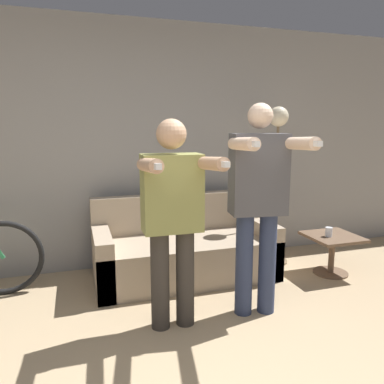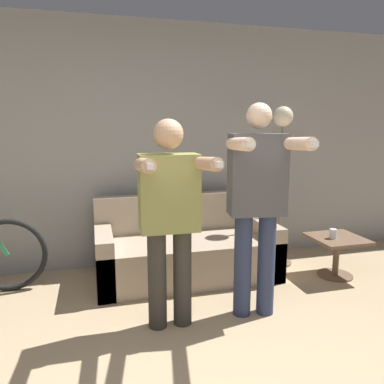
{
  "view_description": "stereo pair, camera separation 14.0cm",
  "coord_description": "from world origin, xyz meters",
  "px_view_note": "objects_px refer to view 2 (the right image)",
  "views": [
    {
      "loc": [
        -0.59,
        -1.43,
        1.52
      ],
      "look_at": [
        0.36,
        1.59,
        0.96
      ],
      "focal_mm": 35.0,
      "sensor_mm": 36.0,
      "label": 1
    },
    {
      "loc": [
        -0.46,
        -1.47,
        1.52
      ],
      "look_at": [
        0.36,
        1.59,
        0.96
      ],
      "focal_mm": 35.0,
      "sensor_mm": 36.0,
      "label": 2
    }
  ],
  "objects_px": {
    "cat": "(178,187)",
    "side_table": "(337,248)",
    "person_left": "(170,211)",
    "cup": "(333,234)",
    "couch": "(186,251)",
    "floor_lamp": "(282,150)",
    "person_right": "(257,197)"
  },
  "relations": [
    {
      "from": "couch",
      "to": "cat",
      "type": "bearing_deg",
      "value": 92.17
    },
    {
      "from": "person_left",
      "to": "person_right",
      "type": "bearing_deg",
      "value": 1.12
    },
    {
      "from": "person_right",
      "to": "cup",
      "type": "xyz_separation_m",
      "value": [
        1.07,
        0.5,
        -0.52
      ]
    },
    {
      "from": "cat",
      "to": "side_table",
      "type": "relative_size",
      "value": 0.79
    },
    {
      "from": "side_table",
      "to": "cup",
      "type": "bearing_deg",
      "value": -164.96
    },
    {
      "from": "couch",
      "to": "side_table",
      "type": "xyz_separation_m",
      "value": [
        1.47,
        -0.41,
        0.04
      ]
    },
    {
      "from": "couch",
      "to": "cat",
      "type": "xyz_separation_m",
      "value": [
        -0.01,
        0.3,
        0.61
      ]
    },
    {
      "from": "couch",
      "to": "person_left",
      "type": "distance_m",
      "value": 1.18
    },
    {
      "from": "couch",
      "to": "cup",
      "type": "distance_m",
      "value": 1.48
    },
    {
      "from": "person_left",
      "to": "person_right",
      "type": "height_order",
      "value": "person_right"
    },
    {
      "from": "floor_lamp",
      "to": "cup",
      "type": "relative_size",
      "value": 18.02
    },
    {
      "from": "couch",
      "to": "cat",
      "type": "relative_size",
      "value": 4.53
    },
    {
      "from": "person_left",
      "to": "person_right",
      "type": "relative_size",
      "value": 0.93
    },
    {
      "from": "cat",
      "to": "cup",
      "type": "height_order",
      "value": "cat"
    },
    {
      "from": "person_left",
      "to": "cat",
      "type": "bearing_deg",
      "value": 75.37
    },
    {
      "from": "person_right",
      "to": "side_table",
      "type": "bearing_deg",
      "value": 33.25
    },
    {
      "from": "person_left",
      "to": "cat",
      "type": "height_order",
      "value": "person_left"
    },
    {
      "from": "person_left",
      "to": "side_table",
      "type": "height_order",
      "value": "person_left"
    },
    {
      "from": "couch",
      "to": "floor_lamp",
      "type": "xyz_separation_m",
      "value": [
        1.07,
        0.08,
        1.01
      ]
    },
    {
      "from": "cat",
      "to": "side_table",
      "type": "bearing_deg",
      "value": -25.29
    },
    {
      "from": "cat",
      "to": "side_table",
      "type": "height_order",
      "value": "cat"
    },
    {
      "from": "cat",
      "to": "cup",
      "type": "distance_m",
      "value": 1.64
    },
    {
      "from": "floor_lamp",
      "to": "couch",
      "type": "bearing_deg",
      "value": -175.84
    },
    {
      "from": "couch",
      "to": "person_left",
      "type": "height_order",
      "value": "person_left"
    },
    {
      "from": "couch",
      "to": "person_right",
      "type": "bearing_deg",
      "value": -69.96
    },
    {
      "from": "person_left",
      "to": "cup",
      "type": "relative_size",
      "value": 16.46
    },
    {
      "from": "person_right",
      "to": "side_table",
      "type": "xyz_separation_m",
      "value": [
        1.14,
        0.52,
        -0.68
      ]
    },
    {
      "from": "person_right",
      "to": "side_table",
      "type": "distance_m",
      "value": 1.42
    },
    {
      "from": "floor_lamp",
      "to": "cat",
      "type": "bearing_deg",
      "value": 168.57
    },
    {
      "from": "person_left",
      "to": "side_table",
      "type": "relative_size",
      "value": 3.13
    },
    {
      "from": "person_left",
      "to": "side_table",
      "type": "bearing_deg",
      "value": 16.94
    },
    {
      "from": "couch",
      "to": "person_left",
      "type": "bearing_deg",
      "value": -110.89
    }
  ]
}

